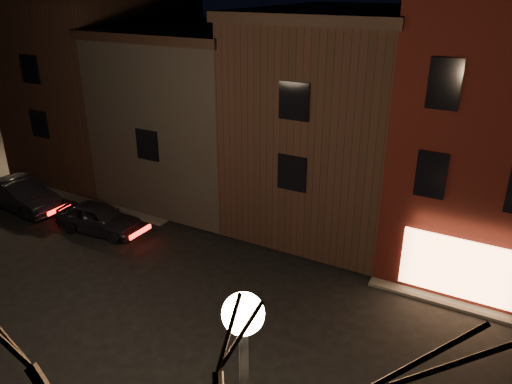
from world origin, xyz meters
TOP-DOWN VIEW (x-y plane):
  - ground at (0.00, 0.00)m, footprint 120.00×120.00m
  - sidewalk_far_left at (-20.00, 20.00)m, footprint 30.00×30.00m
  - corner_building at (8.00, 9.47)m, footprint 6.50×8.50m
  - row_building_a at (1.50, 10.50)m, footprint 7.30×10.30m
  - row_building_b at (-5.75, 10.50)m, footprint 7.80×10.30m
  - row_building_c at (-13.00, 10.50)m, footprint 7.30×10.30m
  - street_lamp_near at (6.20, -6.00)m, footprint 0.60×0.60m
  - parked_car_a at (-7.00, 3.25)m, footprint 4.22×2.07m
  - parked_car_b at (-12.19, 3.13)m, footprint 4.80×2.02m

SIDE VIEW (x-z plane):
  - ground at x=0.00m, z-range 0.00..0.00m
  - sidewalk_far_left at x=-20.00m, z-range 0.00..0.12m
  - parked_car_a at x=-7.00m, z-range 0.00..1.39m
  - parked_car_b at x=-12.19m, z-range 0.00..1.54m
  - row_building_b at x=-5.75m, z-range 0.13..8.53m
  - row_building_a at x=1.50m, z-range 0.13..9.53m
  - row_building_c at x=-13.00m, z-range 0.13..10.03m
  - street_lamp_near at x=6.20m, z-range 1.94..8.42m
  - corner_building at x=8.00m, z-range 0.15..10.65m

